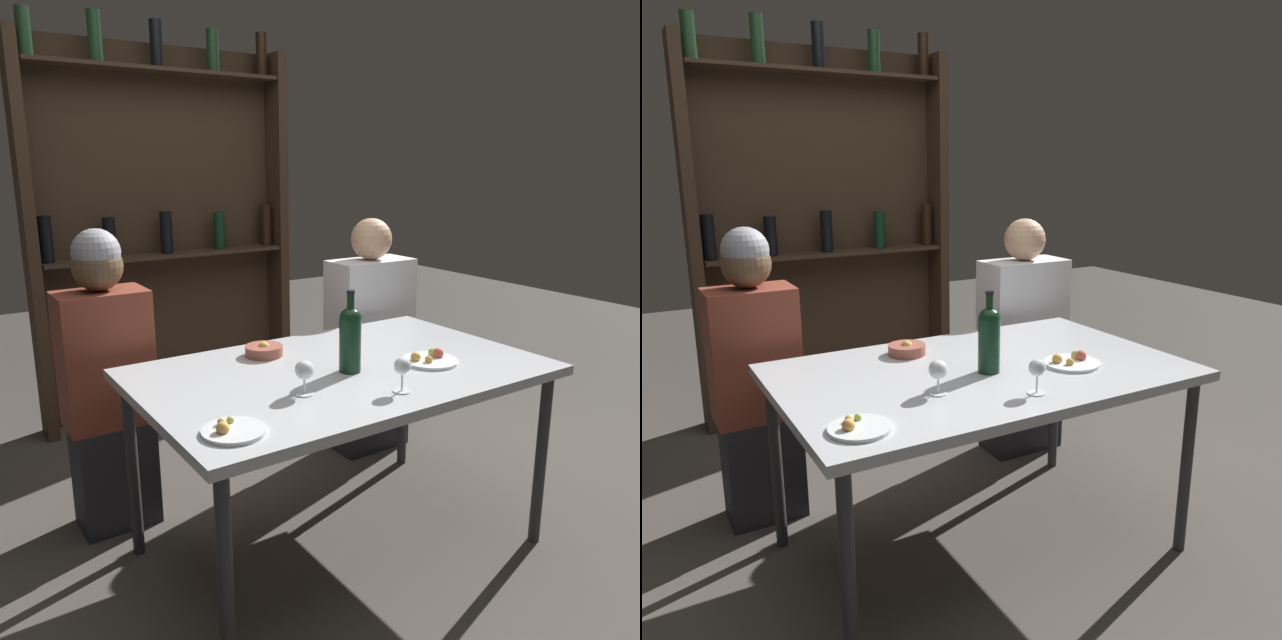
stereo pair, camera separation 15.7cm
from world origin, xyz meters
TOP-DOWN VIEW (x-y plane):
  - ground_plane at (0.00, 0.00)m, footprint 10.00×10.00m
  - dining_table at (0.00, 0.00)m, footprint 1.46×0.92m
  - wine_rack_wall at (0.00, 1.77)m, footprint 1.52×0.21m
  - wine_bottle at (-0.00, -0.05)m, footprint 0.08×0.08m
  - wine_glass_0 at (-0.26, -0.16)m, footprint 0.06×0.06m
  - wine_glass_1 at (0.02, -0.31)m, footprint 0.06×0.06m
  - food_plate_0 at (0.31, -0.13)m, footprint 0.21×0.21m
  - food_plate_1 at (-0.58, -0.29)m, footprint 0.18×0.18m
  - snack_bowl at (-0.17, 0.28)m, footprint 0.15×0.15m
  - seated_person_left at (-0.67, 0.66)m, footprint 0.34×0.22m
  - seated_person_right at (0.66, 0.66)m, footprint 0.43×0.22m

SIDE VIEW (x-z plane):
  - ground_plane at x=0.00m, z-range 0.00..0.00m
  - seated_person_right at x=0.66m, z-range -0.04..1.17m
  - seated_person_left at x=-0.67m, z-range -0.01..1.22m
  - dining_table at x=0.00m, z-range 0.32..1.06m
  - food_plate_1 at x=-0.58m, z-range 0.73..0.77m
  - food_plate_0 at x=0.31m, z-range 0.73..0.78m
  - snack_bowl at x=-0.17m, z-range 0.74..0.79m
  - wine_glass_0 at x=-0.26m, z-range 0.76..0.88m
  - wine_glass_1 at x=0.02m, z-range 0.77..0.88m
  - wine_bottle at x=0.00m, z-range 0.73..1.02m
  - wine_rack_wall at x=0.00m, z-range 0.02..2.23m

